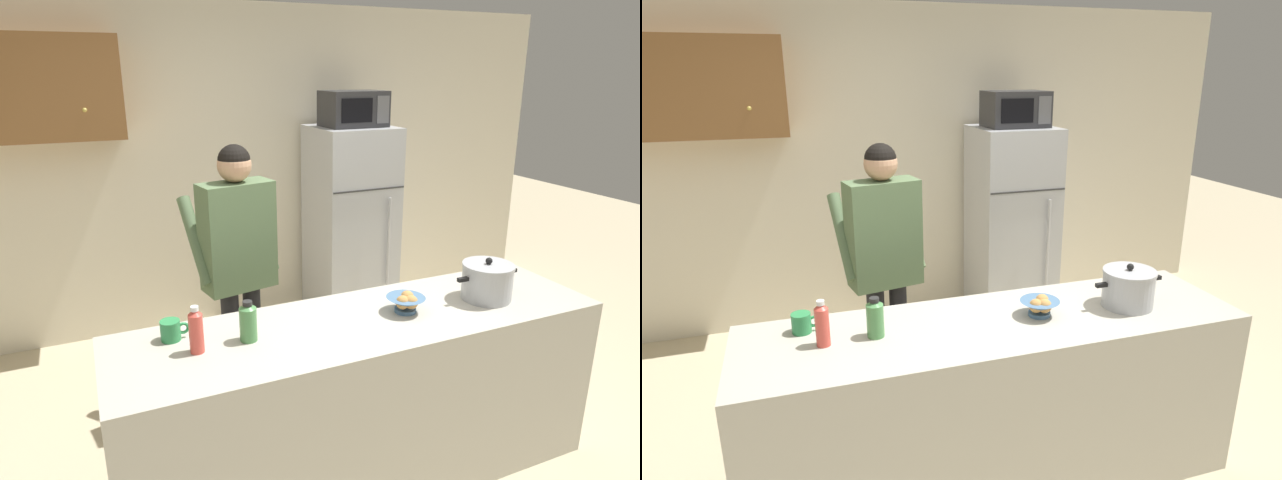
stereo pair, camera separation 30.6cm
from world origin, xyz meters
TOP-DOWN VIEW (x-y plane):
  - ground_plane at (0.00, 0.00)m, footprint 14.00×14.00m
  - back_wall_unit at (-0.25, 2.26)m, footprint 6.00×0.48m
  - kitchen_island at (0.00, 0.00)m, footprint 2.47×0.68m
  - refrigerator at (0.86, 1.85)m, footprint 0.64×0.68m
  - microwave at (0.86, 1.83)m, footprint 0.48×0.37m
  - person_near_pot at (-0.39, 0.89)m, footprint 0.57×0.49m
  - cooking_pot at (0.71, -0.04)m, footprint 0.38×0.27m
  - coffee_mug at (-0.91, 0.17)m, footprint 0.13×0.09m
  - bread_bowl at (0.23, -0.01)m, footprint 0.20×0.20m
  - bottle_near_edge at (-0.82, 0.01)m, footprint 0.06×0.06m
  - bottle_mid_counter at (-0.59, 0.03)m, footprint 0.08×0.08m

SIDE VIEW (x-z plane):
  - ground_plane at x=0.00m, z-range 0.00..0.00m
  - kitchen_island at x=0.00m, z-range 0.00..0.92m
  - refrigerator at x=0.86m, z-range 0.00..1.65m
  - coffee_mug at x=-0.91m, z-range 0.92..1.02m
  - bread_bowl at x=0.23m, z-range 0.92..1.02m
  - bottle_mid_counter at x=-0.59m, z-range 0.92..1.11m
  - cooking_pot at x=0.71m, z-range 0.90..1.13m
  - bottle_near_edge at x=-0.82m, z-range 0.92..1.13m
  - person_near_pot at x=-0.39m, z-range 0.21..1.91m
  - back_wall_unit at x=-0.25m, z-range 0.11..2.71m
  - microwave at x=0.86m, z-range 1.65..1.93m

